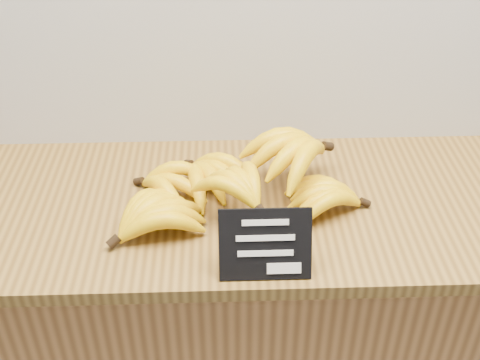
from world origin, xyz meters
TOP-DOWN VIEW (x-y plane):
  - counter at (0.08, 2.75)m, footprint 1.35×0.50m
  - counter_top at (0.08, 2.75)m, footprint 1.41×0.54m
  - chalkboard_sign at (0.12, 2.53)m, footprint 0.17×0.06m
  - banana_pile at (0.07, 2.74)m, footprint 0.56×0.31m

SIDE VIEW (x-z plane):
  - counter at x=0.08m, z-range 0.00..0.90m
  - counter_top at x=0.08m, z-range 0.90..0.93m
  - banana_pile at x=0.07m, z-range 0.92..1.05m
  - chalkboard_sign at x=0.12m, z-range 0.93..1.06m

